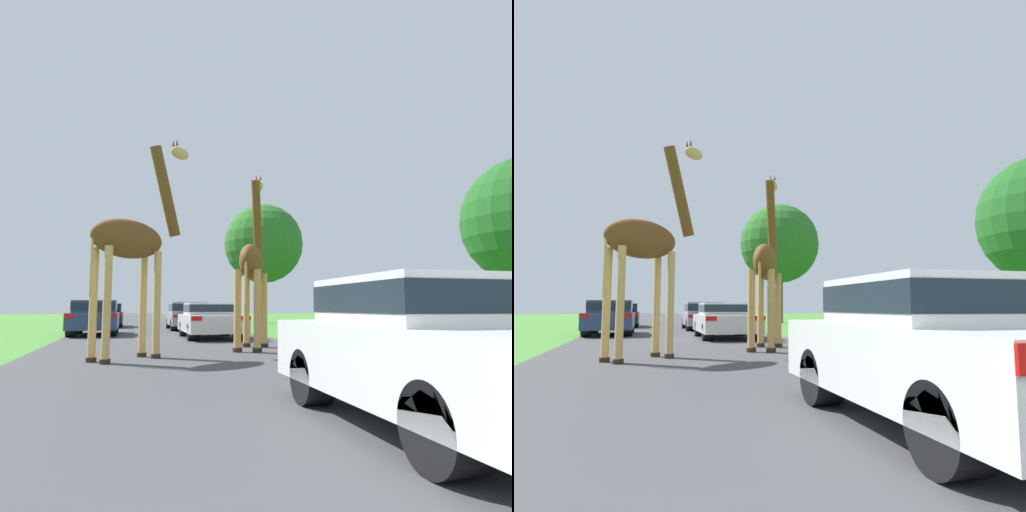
# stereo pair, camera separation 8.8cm
# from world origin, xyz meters

# --- Properties ---
(road) EXTENTS (7.49, 120.00, 0.00)m
(road) POSITION_xyz_m (0.00, 30.00, 0.00)
(road) COLOR #424244
(road) RESTS_ON ground
(giraffe_near_road) EXTENTS (1.55, 2.94, 5.26)m
(giraffe_near_road) POSITION_xyz_m (1.88, 12.06, 2.29)
(giraffe_near_road) COLOR tan
(giraffe_near_road) RESTS_ON ground
(giraffe_companion) EXTENTS (2.39, 1.93, 5.31)m
(giraffe_companion) POSITION_xyz_m (-1.31, 10.37, 2.55)
(giraffe_companion) COLOR tan
(giraffe_companion) RESTS_ON ground
(car_lead_maroon) EXTENTS (1.77, 3.96, 1.43)m
(car_lead_maroon) POSITION_xyz_m (1.45, 3.84, 0.76)
(car_lead_maroon) COLOR silver
(car_lead_maroon) RESTS_ON ground
(car_queue_right) EXTENTS (1.94, 4.60, 1.39)m
(car_queue_right) POSITION_xyz_m (1.50, 23.56, 0.74)
(car_queue_right) COLOR gray
(car_queue_right) RESTS_ON ground
(car_queue_left) EXTENTS (1.99, 4.22, 1.29)m
(car_queue_left) POSITION_xyz_m (1.54, 16.81, 0.69)
(car_queue_left) COLOR silver
(car_queue_left) RESTS_ON ground
(car_far_ahead) EXTENTS (1.94, 4.30, 1.34)m
(car_far_ahead) POSITION_xyz_m (-2.73, 27.61, 0.71)
(car_far_ahead) COLOR black
(car_far_ahead) RESTS_ON ground
(car_verge_right) EXTENTS (1.92, 4.20, 1.37)m
(car_verge_right) POSITION_xyz_m (2.95, 28.26, 0.72)
(car_verge_right) COLOR maroon
(car_verge_right) RESTS_ON ground
(car_rear_follower) EXTENTS (1.86, 4.01, 1.41)m
(car_rear_follower) POSITION_xyz_m (-2.76, 19.91, 0.75)
(car_rear_follower) COLOR navy
(car_rear_follower) RESTS_ON ground
(tree_left_edge) EXTENTS (5.78, 5.78, 8.67)m
(tree_left_edge) POSITION_xyz_m (7.97, 31.78, 5.76)
(tree_left_edge) COLOR brown
(tree_left_edge) RESTS_ON ground
(sign_post) EXTENTS (0.70, 0.08, 1.48)m
(sign_post) POSITION_xyz_m (4.79, 7.10, 1.03)
(sign_post) COLOR #4C3823
(sign_post) RESTS_ON ground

